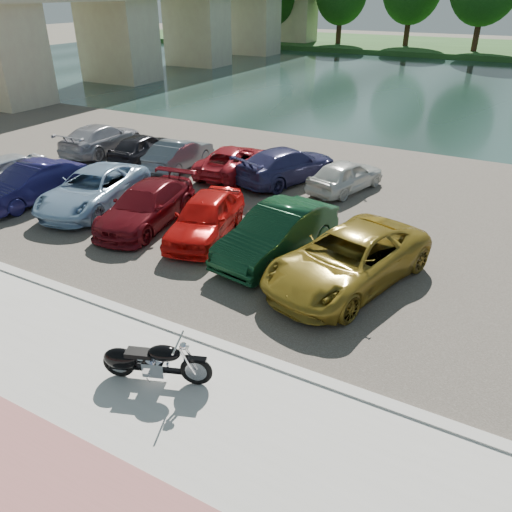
{
  "coord_description": "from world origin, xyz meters",
  "views": [
    {
      "loc": [
        5.05,
        -5.59,
        7.29
      ],
      "look_at": [
        -0.48,
        4.54,
        1.1
      ],
      "focal_mm": 35.0,
      "sensor_mm": 36.0,
      "label": 1
    }
  ],
  "objects": [
    {
      "name": "car_1",
      "position": [
        -11.1,
        6.11,
        0.76
      ],
      "size": [
        1.66,
        4.4,
        1.43
      ],
      "primitive_type": "imported",
      "rotation": [
        0.0,
        0.0,
        -0.03
      ],
      "color": "#191748",
      "rests_on": "parking_lot"
    },
    {
      "name": "car_8",
      "position": [
        -10.84,
        12.28,
        0.68
      ],
      "size": [
        1.67,
        3.83,
        1.29
      ],
      "primitive_type": "imported",
      "rotation": [
        0.0,
        0.0,
        3.18
      ],
      "color": "black",
      "rests_on": "parking_lot"
    },
    {
      "name": "car_10",
      "position": [
        -6.01,
        12.6,
        0.66
      ],
      "size": [
        2.41,
        4.6,
        1.24
      ],
      "primitive_type": "imported",
      "rotation": [
        0.0,
        0.0,
        3.22
      ],
      "color": "#AB1C26",
      "rests_on": "parking_lot"
    },
    {
      "name": "car_9",
      "position": [
        -8.58,
        12.12,
        0.7
      ],
      "size": [
        1.64,
        4.06,
        1.31
      ],
      "primitive_type": "imported",
      "rotation": [
        0.0,
        0.0,
        3.21
      ],
      "color": "slate",
      "rests_on": "parking_lot"
    },
    {
      "name": "pink_path",
      "position": [
        0.0,
        -2.5,
        0.1
      ],
      "size": [
        60.0,
        2.0,
        0.01
      ],
      "primitive_type": "cube",
      "color": "#9F5D5A",
      "rests_on": "promenade"
    },
    {
      "name": "bridge",
      "position": [
        -28.0,
        41.02,
        5.52
      ],
      "size": [
        7.0,
        56.0,
        8.55
      ],
      "color": "#C8AF8B",
      "rests_on": "ground"
    },
    {
      "name": "promenade",
      "position": [
        0.0,
        -1.0,
        0.05
      ],
      "size": [
        60.0,
        6.0,
        0.1
      ],
      "primitive_type": "cube",
      "color": "beige",
      "rests_on": "ground"
    },
    {
      "name": "far_bank",
      "position": [
        0.0,
        72.0,
        0.3
      ],
      "size": [
        120.0,
        24.0,
        0.6
      ],
      "primitive_type": "cube",
      "color": "#204A1A",
      "rests_on": "ground"
    },
    {
      "name": "car_2",
      "position": [
        -8.62,
        6.84,
        0.74
      ],
      "size": [
        3.24,
        5.41,
        1.41
      ],
      "primitive_type": "imported",
      "rotation": [
        0.0,
        0.0,
        0.19
      ],
      "color": "#8DAECD",
      "rests_on": "parking_lot"
    },
    {
      "name": "car_3",
      "position": [
        -5.9,
        6.58,
        0.72
      ],
      "size": [
        2.52,
        4.87,
        1.35
      ],
      "primitive_type": "imported",
      "rotation": [
        0.0,
        0.0,
        0.14
      ],
      "color": "#600D14",
      "rests_on": "parking_lot"
    },
    {
      "name": "car_5",
      "position": [
        -0.88,
        6.61,
        0.81
      ],
      "size": [
        2.33,
        4.84,
        1.53
      ],
      "primitive_type": "imported",
      "rotation": [
        0.0,
        0.0,
        -0.16
      ],
      "color": "#0D321B",
      "rests_on": "parking_lot"
    },
    {
      "name": "kerb",
      "position": [
        0.0,
        2.0,
        0.07
      ],
      "size": [
        60.0,
        0.3,
        0.14
      ],
      "primitive_type": "cube",
      "color": "beige",
      "rests_on": "ground"
    },
    {
      "name": "river",
      "position": [
        0.0,
        40.0,
        0.0
      ],
      "size": [
        120.0,
        40.0,
        0.0
      ],
      "primitive_type": "cube",
      "color": "#192E29",
      "rests_on": "ground"
    },
    {
      "name": "car_7",
      "position": [
        -13.48,
        12.32,
        0.74
      ],
      "size": [
        2.3,
        4.94,
        1.4
      ],
      "primitive_type": "imported",
      "rotation": [
        0.0,
        0.0,
        3.21
      ],
      "color": "#9A99A2",
      "rests_on": "parking_lot"
    },
    {
      "name": "parking_lot",
      "position": [
        0.0,
        11.0,
        0.02
      ],
      "size": [
        60.0,
        18.0,
        0.04
      ],
      "primitive_type": "cube",
      "color": "#3F3B33",
      "rests_on": "ground"
    },
    {
      "name": "motorcycle",
      "position": [
        -0.75,
        0.34,
        0.56
      ],
      "size": [
        2.24,
        1.08,
        1.05
      ],
      "rotation": [
        0.0,
        0.0,
        0.35
      ],
      "color": "black",
      "rests_on": "promenade"
    },
    {
      "name": "car_4",
      "position": [
        -3.53,
        6.69,
        0.76
      ],
      "size": [
        2.61,
        4.48,
        1.43
      ],
      "primitive_type": "imported",
      "rotation": [
        0.0,
        0.0,
        0.23
      ],
      "color": "red",
      "rests_on": "parking_lot"
    },
    {
      "name": "car_12",
      "position": [
        -0.98,
        12.99,
        0.68
      ],
      "size": [
        2.49,
        4.04,
        1.28
      ],
      "primitive_type": "imported",
      "rotation": [
        0.0,
        0.0,
        2.86
      ],
      "color": "silver",
      "rests_on": "parking_lot"
    },
    {
      "name": "car_11",
      "position": [
        -3.54,
        12.9,
        0.75
      ],
      "size": [
        3.56,
        5.3,
        1.43
      ],
      "primitive_type": "imported",
      "rotation": [
        0.0,
        0.0,
        2.79
      ],
      "color": "navy",
      "rests_on": "parking_lot"
    },
    {
      "name": "ground",
      "position": [
        0.0,
        0.0,
        0.0
      ],
      "size": [
        200.0,
        200.0,
        0.0
      ],
      "primitive_type": "plane",
      "color": "#595447",
      "rests_on": "ground"
    },
    {
      "name": "car_6",
      "position": [
        1.53,
        6.09,
        0.79
      ],
      "size": [
        3.88,
        5.9,
        1.51
      ],
      "primitive_type": "imported",
      "rotation": [
        0.0,
        0.0,
        -0.27
      ],
      "color": "olive",
      "rests_on": "parking_lot"
    },
    {
      "name": "car_0",
      "position": [
        -13.48,
        6.59,
        0.69
      ],
      "size": [
        1.96,
        3.97,
        1.3
      ],
      "primitive_type": "imported",
      "rotation": [
        0.0,
        0.0,
        -0.11
      ],
      "color": "silver",
      "rests_on": "parking_lot"
    }
  ]
}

